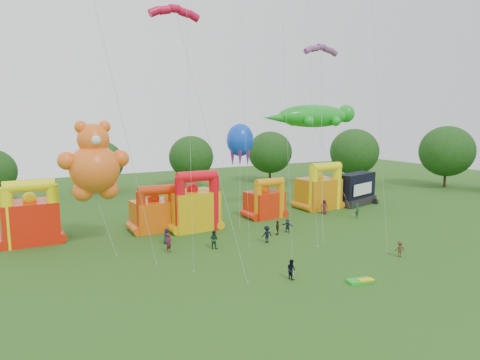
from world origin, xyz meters
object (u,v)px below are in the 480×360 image
teddy_bear_kite (96,172)px  octopus_kite (240,180)px  spectator_0 (167,236)px  bouncy_castle_0 (31,219)px  gecko_kite (325,145)px  stage_trailer (356,189)px  bouncy_castle_2 (193,207)px  spectator_4 (277,228)px

teddy_bear_kite → octopus_kite: (18.49, 4.51, -2.71)m
spectator_0 → bouncy_castle_0: bearing=138.8°
octopus_kite → bouncy_castle_0: bearing=178.6°
gecko_kite → stage_trailer: bearing=11.6°
bouncy_castle_0 → gecko_kite: 37.04m
bouncy_castle_2 → gecko_kite: (19.37, 0.22, 6.58)m
teddy_bear_kite → octopus_kite: teddy_bear_kite is taller
teddy_bear_kite → spectator_0: bearing=-16.7°
teddy_bear_kite → spectator_0: 9.58m
spectator_0 → teddy_bear_kite: bearing=152.0°
bouncy_castle_0 → spectator_0: (12.24, -7.03, -1.76)m
octopus_kite → spectator_4: (-0.11, -8.99, -4.19)m
bouncy_castle_2 → teddy_bear_kite: size_ratio=0.55×
bouncy_castle_2 → stage_trailer: bearing=3.8°
bouncy_castle_2 → stage_trailer: 27.02m
teddy_bear_kite → bouncy_castle_0: bearing=138.9°
bouncy_castle_0 → spectator_0: 14.22m
stage_trailer → gecko_kite: 10.42m
teddy_bear_kite → octopus_kite: bearing=13.7°
spectator_0 → spectator_4: (12.00, -2.57, -0.01)m
gecko_kite → spectator_4: size_ratio=9.26×
gecko_kite → spectator_0: (-24.10, -4.39, -8.42)m
teddy_bear_kite → gecko_kite: size_ratio=0.85×
stage_trailer → spectator_4: 21.50m
gecko_kite → octopus_kite: bearing=170.4°
octopus_kite → spectator_4: 9.92m
stage_trailer → octopus_kite: octopus_kite is taller
bouncy_castle_2 → teddy_bear_kite: teddy_bear_kite is taller
bouncy_castle_2 → spectator_4: bouncy_castle_2 is taller
bouncy_castle_2 → spectator_0: bearing=-138.6°
octopus_kite → spectator_4: size_ratio=7.52×
bouncy_castle_0 → stage_trailer: bouncy_castle_0 is taller
bouncy_castle_0 → bouncy_castle_2: size_ratio=0.97×
teddy_bear_kite → spectator_4: (18.38, -4.48, -6.89)m
stage_trailer → teddy_bear_kite: 38.66m
gecko_kite → octopus_kite: gecko_kite is taller
stage_trailer → spectator_0: 32.27m
stage_trailer → spectator_4: (-19.69, -8.51, -1.47)m
stage_trailer → octopus_kite: bearing=178.6°
bouncy_castle_2 → spectator_4: 10.08m
gecko_kite → teddy_bear_kite: bearing=-175.4°
gecko_kite → octopus_kite: size_ratio=1.23×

